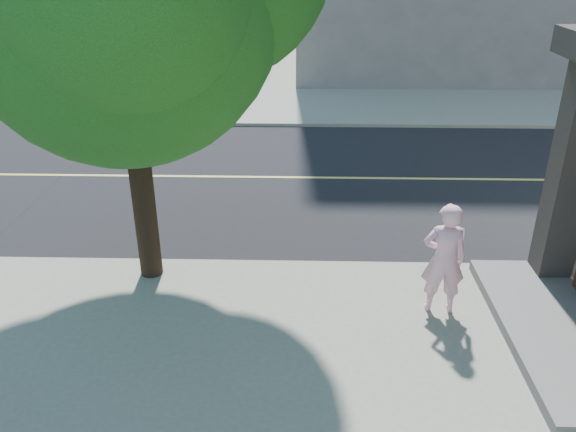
{
  "coord_description": "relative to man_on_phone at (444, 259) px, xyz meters",
  "views": [
    {
      "loc": [
        5.31,
        -9.42,
        5.58
      ],
      "look_at": [
        5.07,
        -0.51,
        1.3
      ],
      "focal_mm": 35.92,
      "sensor_mm": 36.0,
      "label": 1
    }
  ],
  "objects": [
    {
      "name": "man_on_phone",
      "position": [
        0.0,
        0.0,
        0.0
      ],
      "size": [
        0.71,
        0.49,
        1.9
      ],
      "primitive_type": "imported",
      "rotation": [
        0.0,
        0.0,
        3.09
      ],
      "color": "#FEB8CB",
      "rests_on": "sidewalk_se"
    },
    {
      "name": "road_ew",
      "position": [
        -7.54,
        6.02,
        -1.06
      ],
      "size": [
        140.0,
        9.0,
        0.01
      ],
      "primitive_type": "cube",
      "color": "black",
      "rests_on": "ground"
    },
    {
      "name": "sidewalk_ne",
      "position": [
        5.96,
        23.02,
        -1.01
      ],
      "size": [
        29.0,
        25.0,
        0.12
      ],
      "primitive_type": "cube",
      "color": "gray",
      "rests_on": "ground"
    },
    {
      "name": "ground",
      "position": [
        -7.54,
        1.52,
        -1.07
      ],
      "size": [
        140.0,
        140.0,
        0.0
      ],
      "primitive_type": "plane",
      "color": "black",
      "rests_on": "ground"
    }
  ]
}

